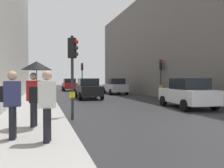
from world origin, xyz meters
The scene contains 13 objects.
ground_plane centered at (0.00, 0.00, 0.00)m, with size 120.00×120.00×0.00m, color #28282B.
sidewalk_kerb centered at (-6.12, 6.00, 0.08)m, with size 2.65×40.00×0.16m, color #A8A5A0.
building_facade_right centered at (10.79, 17.51, 5.42)m, with size 12.00×30.70×10.85m, color slate.
traffic_light_far_median centered at (-0.95, 22.10, 2.57)m, with size 0.25×0.43×3.73m.
traffic_light_near_right centered at (-4.47, 2.84, 2.44)m, with size 0.44×0.37×3.54m.
traffic_light_mid_street centered at (4.49, 11.98, 2.39)m, with size 0.33×0.45×3.46m.
car_silver_hatchback centered at (2.21, 18.36, 0.88)m, with size 2.06×4.22×1.76m.
car_red_sedan centered at (-1.92, 27.42, 0.88)m, with size 2.03×4.21×1.76m.
car_white_compact centered at (2.50, 4.93, 0.88)m, with size 2.28×4.33×1.76m.
car_dark_suv centered at (-1.86, 13.16, 0.88)m, with size 2.09×4.24×1.76m.
pedestrian_with_umbrella centered at (-5.92, 0.91, 1.84)m, with size 1.00×1.00×2.14m.
pedestrian_with_black_backpack centered at (-5.64, -1.15, 1.16)m, with size 0.64×0.40×1.77m.
pedestrian_with_grey_backpack centered at (-6.50, -0.60, 1.16)m, with size 0.61×0.36×1.77m.
Camera 1 is at (-5.71, -7.23, 1.73)m, focal length 38.14 mm.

